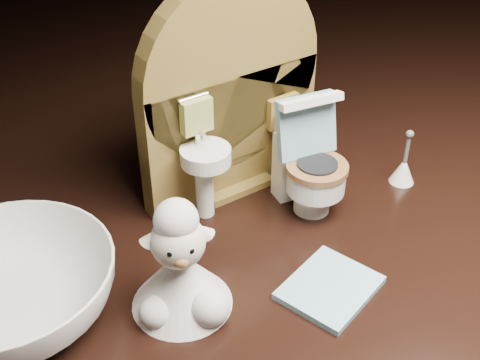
% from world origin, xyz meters
% --- Properties ---
extents(backdrop_panel, '(0.13, 0.05, 0.15)m').
position_xyz_m(backdrop_panel, '(-0.00, 0.06, 0.07)').
color(backdrop_panel, brown).
rests_on(backdrop_panel, ground).
extents(toy_toilet, '(0.04, 0.05, 0.08)m').
position_xyz_m(toy_toilet, '(0.03, 0.02, 0.03)').
color(toy_toilet, white).
rests_on(toy_toilet, ground).
extents(bath_mat, '(0.06, 0.06, 0.00)m').
position_xyz_m(bath_mat, '(-0.01, -0.05, 0.00)').
color(bath_mat, '#78A7B9').
rests_on(bath_mat, ground).
extents(toilet_brush, '(0.02, 0.02, 0.04)m').
position_xyz_m(toilet_brush, '(0.10, -0.00, 0.01)').
color(toilet_brush, white).
rests_on(toilet_brush, ground).
extents(plush_lamb, '(0.06, 0.06, 0.07)m').
position_xyz_m(plush_lamb, '(-0.09, -0.02, 0.02)').
color(plush_lamb, silver).
rests_on(plush_lamb, ground).
extents(ceramic_bowl, '(0.14, 0.14, 0.04)m').
position_xyz_m(ceramic_bowl, '(-0.16, 0.03, 0.02)').
color(ceramic_bowl, white).
rests_on(ceramic_bowl, ground).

